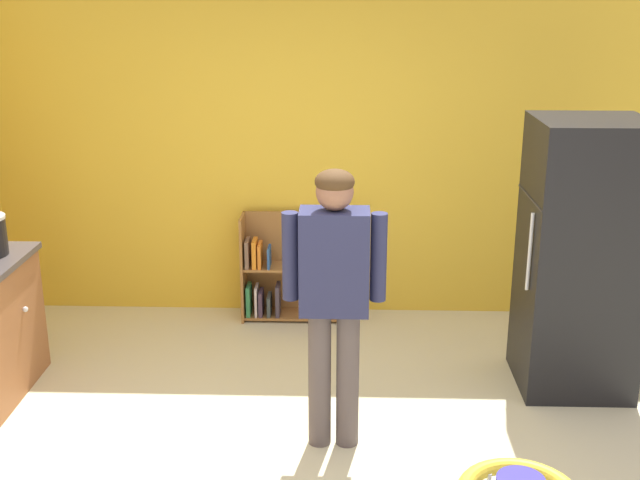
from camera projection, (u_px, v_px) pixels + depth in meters
ground_plane at (311, 468)px, 4.46m from camera, size 12.00×12.00×0.00m
back_wall at (323, 147)px, 6.28m from camera, size 5.20×0.06×2.70m
refrigerator at (580, 257)px, 5.16m from camera, size 0.73×0.68×1.78m
bookshelf at (286, 273)px, 6.41m from camera, size 0.80×0.28×0.85m
standing_person at (334, 285)px, 4.42m from camera, size 0.57×0.22×1.63m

